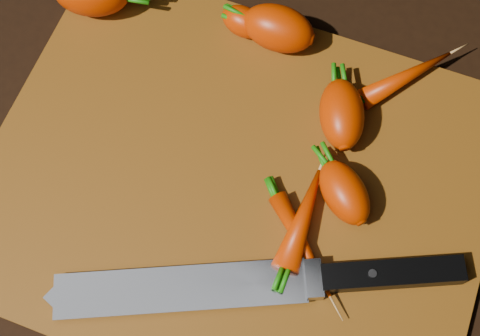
% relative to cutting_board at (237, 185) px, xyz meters
% --- Properties ---
extents(ground, '(2.00, 2.00, 0.01)m').
position_rel_cutting_board_xyz_m(ground, '(0.00, 0.00, -0.01)').
color(ground, black).
extents(cutting_board, '(0.50, 0.40, 0.01)m').
position_rel_cutting_board_xyz_m(cutting_board, '(0.00, 0.00, 0.00)').
color(cutting_board, brown).
rests_on(cutting_board, ground).
extents(carrot_1, '(0.07, 0.09, 0.04)m').
position_rel_cutting_board_xyz_m(carrot_1, '(0.08, 0.10, 0.03)').
color(carrot_1, '#CF3000').
rests_on(carrot_1, cutting_board).
extents(carrot_2, '(0.08, 0.05, 0.05)m').
position_rel_cutting_board_xyz_m(carrot_2, '(-0.02, 0.17, 0.03)').
color(carrot_2, '#CF3000').
rests_on(carrot_2, cutting_board).
extents(carrot_3, '(0.05, 0.04, 0.03)m').
position_rel_cutting_board_xyz_m(carrot_3, '(-0.06, 0.17, 0.02)').
color(carrot_3, '#CF3000').
rests_on(carrot_3, cutting_board).
extents(carrot_4, '(0.08, 0.08, 0.04)m').
position_rel_cutting_board_xyz_m(carrot_4, '(0.10, 0.02, 0.03)').
color(carrot_4, '#CF3000').
rests_on(carrot_4, cutting_board).
extents(carrot_5, '(0.09, 0.10, 0.02)m').
position_rel_cutting_board_xyz_m(carrot_5, '(0.13, 0.17, 0.02)').
color(carrot_5, '#CF3000').
rests_on(carrot_5, cutting_board).
extents(carrot_6, '(0.09, 0.09, 0.02)m').
position_rel_cutting_board_xyz_m(carrot_6, '(0.08, -0.04, 0.02)').
color(carrot_6, '#CF3000').
rests_on(carrot_6, cutting_board).
extents(carrot_7, '(0.03, 0.10, 0.03)m').
position_rel_cutting_board_xyz_m(carrot_7, '(0.07, -0.02, 0.02)').
color(carrot_7, '#CF3000').
rests_on(carrot_7, cutting_board).
extents(knife, '(0.36, 0.19, 0.02)m').
position_rel_cutting_board_xyz_m(knife, '(0.01, -0.11, 0.02)').
color(knife, gray).
rests_on(knife, cutting_board).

